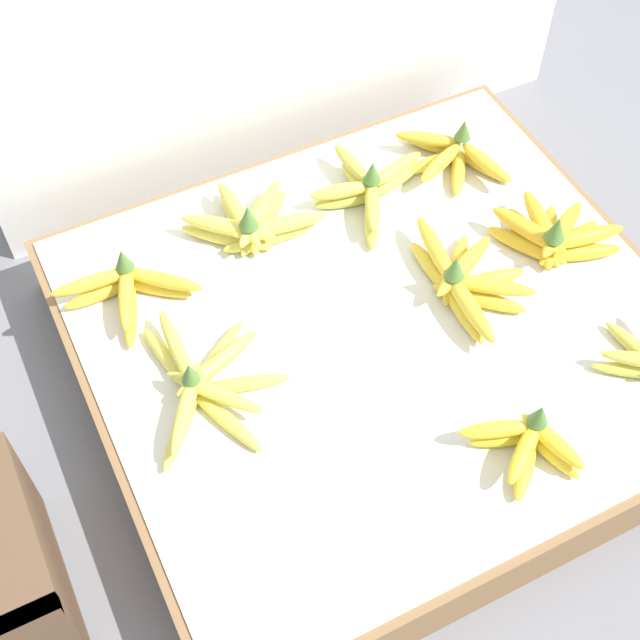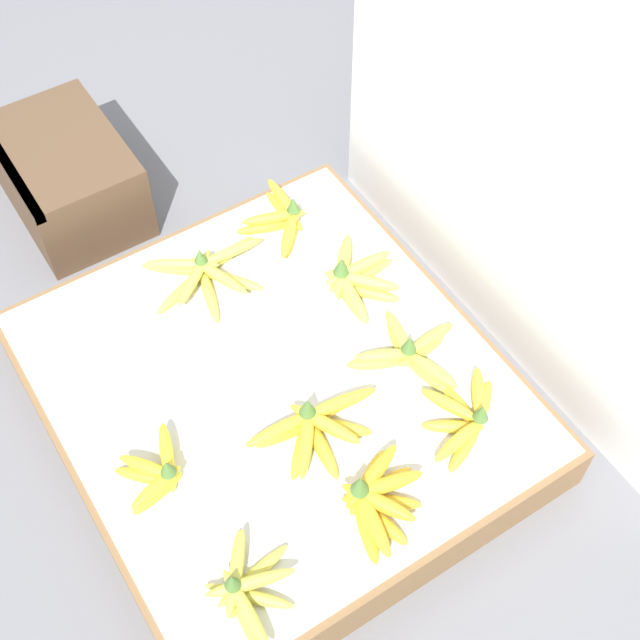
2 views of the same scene
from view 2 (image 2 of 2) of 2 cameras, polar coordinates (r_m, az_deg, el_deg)
ground_plane at (r=1.95m, az=-2.76°, el=-5.89°), size 10.00×10.00×0.00m
display_platform at (r=1.90m, az=-2.83°, el=-4.92°), size 0.96×0.88×0.13m
back_vendor_table at (r=1.95m, az=19.06°, el=9.41°), size 1.21×0.55×0.80m
wooden_crate at (r=2.32m, az=-15.87°, el=8.80°), size 0.40×0.28×0.22m
banana_bunch_front_midright at (r=1.73m, az=-10.36°, el=-9.58°), size 0.15×0.14×0.09m
banana_bunch_front_right at (r=1.63m, az=-4.85°, el=-16.78°), size 0.23×0.18×0.09m
banana_bunch_middle_left at (r=1.99m, az=-7.35°, el=3.04°), size 0.25×0.30×0.09m
banana_bunch_middle_midright at (r=1.75m, az=-0.40°, el=-6.88°), size 0.18×0.29×0.10m
banana_bunch_middle_right at (r=1.68m, az=3.55°, el=-11.35°), size 0.21×0.18×0.11m
banana_bunch_back_left at (r=2.08m, az=-2.44°, el=6.47°), size 0.24×0.17×0.09m
banana_bunch_back_midleft at (r=1.96m, az=2.14°, el=2.64°), size 0.24×0.18×0.10m
banana_bunch_back_midright at (r=1.85m, az=5.71°, el=-2.14°), size 0.24×0.24×0.10m
banana_bunch_back_right at (r=1.79m, az=9.25°, el=-6.17°), size 0.18×0.22×0.09m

